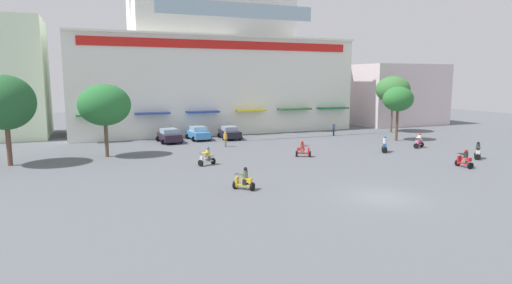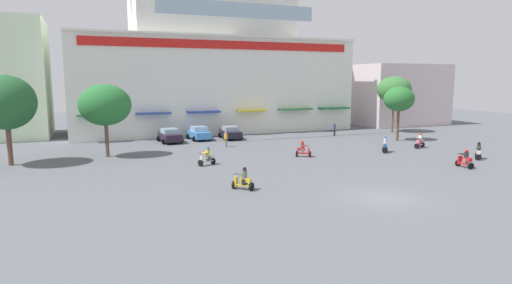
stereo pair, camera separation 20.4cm
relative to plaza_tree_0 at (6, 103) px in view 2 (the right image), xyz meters
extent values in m
plane|color=#595D63|center=(21.96, -5.94, -5.09)|extent=(128.00, 128.00, 0.00)
cube|color=white|center=(21.96, 16.86, 0.90)|extent=(36.19, 11.59, 11.99)
cube|color=white|center=(21.96, 17.44, 10.94)|extent=(20.51, 10.43, 8.09)
cube|color=red|center=(21.96, 11.00, 5.93)|extent=(33.29, 0.12, 0.99)
cube|color=white|center=(21.96, 10.96, 7.02)|extent=(36.19, 0.70, 0.24)
cube|color=#2C723B|center=(6.67, 10.51, -2.05)|extent=(3.56, 1.10, 0.20)
cube|color=#2A428B|center=(12.98, 10.51, -2.05)|extent=(3.92, 1.10, 0.20)
cube|color=#223E92|center=(18.91, 10.51, -2.05)|extent=(3.96, 1.10, 0.20)
cube|color=gold|center=(25.11, 10.51, -2.05)|extent=(3.76, 1.10, 0.20)
cube|color=#34713B|center=(31.16, 10.51, -2.05)|extent=(4.60, 1.10, 0.20)
cube|color=#1C653A|center=(36.97, 10.51, -2.05)|extent=(4.42, 1.10, 0.20)
cube|color=#99B7C6|center=(21.96, 6.39, 9.32)|extent=(18.05, 0.08, 1.62)
cube|color=silver|center=(50.51, 14.22, -0.54)|extent=(13.43, 9.10, 9.10)
cylinder|color=brown|center=(0.00, 0.00, -3.33)|extent=(0.39, 0.39, 3.51)
ellipsoid|color=#23592D|center=(0.00, 0.00, 0.02)|extent=(4.56, 4.86, 4.36)
cylinder|color=brown|center=(43.14, 6.01, -3.08)|extent=(0.25, 0.25, 4.01)
ellipsoid|color=#387336|center=(43.14, 6.01, 0.49)|extent=(4.48, 4.27, 3.46)
cylinder|color=brown|center=(7.49, 1.17, -3.55)|extent=(0.33, 0.33, 3.08)
ellipsoid|color=#286E33|center=(7.49, 1.17, -0.42)|extent=(4.55, 3.93, 3.68)
cylinder|color=brown|center=(38.56, -0.43, -3.35)|extent=(0.28, 0.28, 3.47)
ellipsoid|color=#2A6D2F|center=(38.56, -0.43, -0.36)|extent=(3.59, 3.06, 2.78)
cube|color=#271A2B|center=(14.28, 7.72, -4.44)|extent=(2.10, 4.18, 0.77)
cube|color=#95B9CE|center=(14.28, 7.72, -3.80)|extent=(1.71, 2.13, 0.50)
cylinder|color=black|center=(13.28, 8.93, -4.79)|extent=(0.61, 0.20, 0.60)
cylinder|color=black|center=(15.13, 9.04, -4.79)|extent=(0.61, 0.20, 0.60)
cylinder|color=black|center=(13.44, 6.41, -4.79)|extent=(0.61, 0.20, 0.60)
cylinder|color=black|center=(15.28, 6.52, -4.79)|extent=(0.61, 0.20, 0.60)
cube|color=#418AD0|center=(17.77, 8.50, -4.44)|extent=(2.03, 3.97, 0.75)
cube|color=#98B9D0|center=(17.77, 8.50, -3.80)|extent=(1.65, 2.03, 0.53)
cylinder|color=black|center=(16.80, 9.64, -4.79)|extent=(0.61, 0.20, 0.60)
cylinder|color=black|center=(18.58, 9.75, -4.79)|extent=(0.61, 0.20, 0.60)
cylinder|color=black|center=(16.95, 7.25, -4.79)|extent=(0.61, 0.20, 0.60)
cylinder|color=black|center=(18.73, 7.36, -4.79)|extent=(0.61, 0.20, 0.60)
cube|color=black|center=(21.36, 7.92, -4.46)|extent=(1.98, 4.14, 0.72)
cube|color=#9CABC1|center=(21.36, 7.92, -3.86)|extent=(1.62, 2.10, 0.47)
cylinder|color=black|center=(20.54, 9.22, -4.79)|extent=(0.61, 0.20, 0.60)
cylinder|color=black|center=(22.31, 9.13, -4.79)|extent=(0.61, 0.20, 0.60)
cylinder|color=black|center=(20.41, 6.71, -4.79)|extent=(0.61, 0.20, 0.60)
cylinder|color=black|center=(22.18, 6.62, -4.79)|extent=(0.61, 0.20, 0.60)
cylinder|color=black|center=(24.41, -5.77, -4.83)|extent=(0.40, 0.51, 0.52)
cylinder|color=black|center=(23.40, -5.12, -4.83)|extent=(0.40, 0.51, 0.52)
cube|color=red|center=(23.91, -5.45, -4.77)|extent=(1.04, 0.81, 0.10)
cube|color=red|center=(23.72, -5.33, -4.41)|extent=(0.73, 0.62, 0.28)
cube|color=red|center=(24.31, -5.71, -4.61)|extent=(0.29, 0.34, 0.67)
cylinder|color=black|center=(24.33, -5.72, -4.07)|extent=(0.32, 0.45, 0.04)
cube|color=#796259|center=(23.81, -5.38, -4.53)|extent=(0.41, 0.42, 0.36)
cylinder|color=brown|center=(23.81, -5.38, -4.10)|extent=(0.44, 0.44, 0.49)
sphere|color=red|center=(23.81, -5.38, -3.74)|extent=(0.25, 0.25, 0.25)
cube|color=brown|center=(24.03, -5.52, -4.08)|extent=(0.55, 0.53, 0.10)
cylinder|color=black|center=(14.23, -6.11, -4.83)|extent=(0.34, 0.53, 0.52)
cylinder|color=black|center=(15.42, -5.59, -4.83)|extent=(0.34, 0.53, 0.52)
cube|color=beige|center=(14.83, -5.85, -4.77)|extent=(1.16, 0.72, 0.10)
cube|color=beige|center=(15.04, -5.75, -4.42)|extent=(0.79, 0.57, 0.28)
cube|color=beige|center=(14.35, -6.06, -4.62)|extent=(0.26, 0.35, 0.66)
cylinder|color=black|center=(14.33, -6.07, -4.08)|extent=(0.24, 0.49, 0.04)
cube|color=#404E43|center=(14.95, -5.80, -4.54)|extent=(0.39, 0.41, 0.36)
cylinder|color=gold|center=(14.95, -5.80, -4.09)|extent=(0.42, 0.42, 0.55)
sphere|color=#2A69A2|center=(14.95, -5.80, -3.70)|extent=(0.25, 0.25, 0.25)
cube|color=gold|center=(14.68, -5.91, -4.06)|extent=(0.54, 0.49, 0.10)
cylinder|color=black|center=(32.69, -5.68, -4.83)|extent=(0.50, 0.43, 0.52)
cylinder|color=black|center=(31.89, -6.72, -4.83)|extent=(0.50, 0.43, 0.52)
cube|color=#1C5697|center=(32.29, -6.20, -4.77)|extent=(0.92, 1.08, 0.10)
cube|color=#1C5697|center=(32.15, -6.38, -4.36)|extent=(0.68, 0.76, 0.28)
cube|color=#1C5697|center=(32.61, -5.78, -4.57)|extent=(0.34, 0.31, 0.71)
cylinder|color=black|center=(32.62, -5.76, -4.02)|extent=(0.43, 0.35, 0.04)
cube|color=#71665C|center=(32.21, -6.30, -4.48)|extent=(0.42, 0.42, 0.36)
cylinder|color=silver|center=(32.21, -6.30, -4.01)|extent=(0.45, 0.45, 0.58)
sphere|color=#2861A7|center=(32.21, -6.30, -3.61)|extent=(0.25, 0.25, 0.25)
cube|color=silver|center=(32.39, -6.07, -3.98)|extent=(0.54, 0.56, 0.10)
cylinder|color=black|center=(33.56, -13.69, -4.83)|extent=(0.53, 0.18, 0.52)
cylinder|color=black|center=(33.48, -14.98, -4.83)|extent=(0.53, 0.18, 0.52)
cube|color=red|center=(33.52, -14.33, -4.77)|extent=(0.35, 1.15, 0.10)
cube|color=red|center=(33.51, -14.56, -4.37)|extent=(0.34, 0.74, 0.28)
cube|color=red|center=(33.55, -13.81, -4.58)|extent=(0.33, 0.16, 0.70)
cylinder|color=black|center=(33.56, -13.79, -4.03)|extent=(0.52, 0.07, 0.04)
cube|color=slate|center=(33.51, -14.46, -4.49)|extent=(0.34, 0.30, 0.36)
cylinder|color=#272526|center=(33.51, -14.46, -4.06)|extent=(0.34, 0.34, 0.49)
sphere|color=red|center=(33.51, -14.46, -3.71)|extent=(0.25, 0.25, 0.25)
cube|color=#272526|center=(33.53, -14.18, -4.04)|extent=(0.37, 0.46, 0.10)
cylinder|color=black|center=(14.52, -13.74, -4.83)|extent=(0.47, 0.46, 0.52)
cylinder|color=black|center=(15.36, -14.62, -4.83)|extent=(0.47, 0.46, 0.52)
cube|color=gold|center=(14.94, -14.18, -4.77)|extent=(0.94, 0.97, 0.10)
cube|color=gold|center=(15.09, -14.34, -4.44)|extent=(0.69, 0.70, 0.28)
cube|color=gold|center=(14.61, -13.83, -4.63)|extent=(0.33, 0.32, 0.64)
cylinder|color=black|center=(14.59, -13.81, -4.10)|extent=(0.40, 0.39, 0.04)
cube|color=black|center=(15.03, -14.27, -4.56)|extent=(0.42, 0.42, 0.36)
cylinder|color=#566751|center=(15.03, -14.27, -4.11)|extent=(0.45, 0.45, 0.54)
sphere|color=black|center=(15.03, -14.27, -3.73)|extent=(0.25, 0.25, 0.25)
cube|color=#566751|center=(14.84, -14.08, -4.08)|extent=(0.55, 0.55, 0.10)
cylinder|color=black|center=(36.65, -5.66, -4.83)|extent=(0.35, 0.53, 0.52)
cylinder|color=black|center=(37.80, -5.13, -4.83)|extent=(0.35, 0.53, 0.52)
cube|color=#DC6A8E|center=(37.23, -5.40, -4.77)|extent=(1.13, 0.72, 0.10)
cube|color=#DC6A8E|center=(37.43, -5.30, -4.38)|extent=(0.77, 0.57, 0.28)
cube|color=#DC6A8E|center=(36.76, -5.61, -4.59)|extent=(0.26, 0.35, 0.69)
cylinder|color=black|center=(36.74, -5.62, -4.04)|extent=(0.25, 0.49, 0.04)
cube|color=brown|center=(37.34, -5.34, -4.50)|extent=(0.39, 0.41, 0.36)
cylinder|color=silver|center=(37.34, -5.34, -4.06)|extent=(0.42, 0.42, 0.53)
sphere|color=red|center=(37.34, -5.34, -3.68)|extent=(0.25, 0.25, 0.25)
cube|color=silver|center=(37.09, -5.46, -4.03)|extent=(0.54, 0.49, 0.10)
cylinder|color=black|center=(37.14, -12.48, -4.83)|extent=(0.45, 0.48, 0.52)
cylinder|color=black|center=(38.13, -11.61, -4.83)|extent=(0.45, 0.48, 0.52)
cube|color=silver|center=(37.64, -12.04, -4.77)|extent=(1.05, 0.97, 0.10)
cube|color=silver|center=(37.81, -11.89, -4.42)|extent=(0.75, 0.71, 0.28)
cube|color=silver|center=(37.24, -12.39, -4.61)|extent=(0.32, 0.33, 0.66)
cylinder|color=black|center=(37.22, -12.41, -4.08)|extent=(0.37, 0.41, 0.04)
cube|color=#40413C|center=(37.74, -11.96, -4.54)|extent=(0.42, 0.43, 0.36)
cylinder|color=#313734|center=(37.74, -11.96, -4.09)|extent=(0.45, 0.45, 0.54)
sphere|color=black|center=(37.74, -11.96, -3.71)|extent=(0.25, 0.25, 0.25)
cube|color=#313734|center=(37.52, -12.15, -4.06)|extent=(0.55, 0.55, 0.10)
cylinder|color=#1E232E|center=(34.18, 5.78, -4.68)|extent=(0.24, 0.24, 0.82)
cylinder|color=#335479|center=(34.18, 5.78, -3.96)|extent=(0.38, 0.38, 0.62)
sphere|color=tan|center=(34.18, 5.78, -3.54)|extent=(0.22, 0.22, 0.22)
cylinder|color=slate|center=(19.11, 2.52, -4.68)|extent=(0.24, 0.24, 0.81)
cylinder|color=gold|center=(19.11, 2.52, -4.01)|extent=(0.39, 0.39, 0.54)
sphere|color=tan|center=(19.11, 2.52, -3.63)|extent=(0.21, 0.21, 0.21)
camera|label=1|loc=(5.91, -38.67, 1.88)|focal=29.69mm
camera|label=2|loc=(6.10, -38.74, 1.88)|focal=29.69mm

